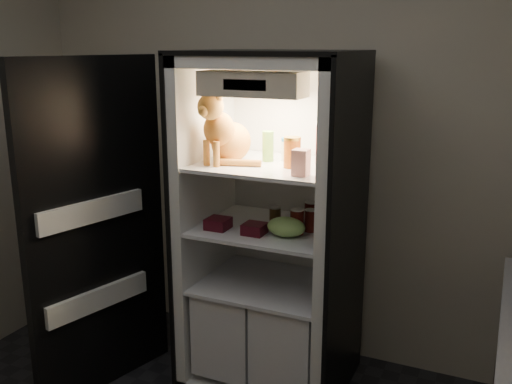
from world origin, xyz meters
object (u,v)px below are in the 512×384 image
refrigerator (273,248)px  berry_box_right (254,229)px  cream_carton (301,163)px  soda_can_c (297,222)px  grape_bag (286,227)px  soda_can_b (311,220)px  tabby_cat (225,134)px  berry_box_left (218,223)px  pepper_jar (328,143)px  condiment_jar (275,214)px  mayo_tub (290,149)px  salsa_jar (292,152)px  soda_can_a (311,214)px  parmesan_shaker (268,146)px

refrigerator → berry_box_right: 0.28m
cream_carton → refrigerator: bearing=133.9°
soda_can_c → grape_bag: soda_can_c is taller
refrigerator → berry_box_right: bearing=-94.9°
soda_can_b → grape_bag: size_ratio=0.59×
soda_can_c → tabby_cat: bearing=-177.9°
cream_carton → berry_box_left: bearing=174.6°
refrigerator → grape_bag: size_ratio=9.26×
refrigerator → berry_box_right: refrigerator is taller
pepper_jar → condiment_jar: size_ratio=2.55×
condiment_jar → tabby_cat: bearing=-143.7°
condiment_jar → berry_box_right: size_ratio=0.79×
mayo_tub → berry_box_left: size_ratio=1.06×
salsa_jar → soda_can_a: 0.40m
pepper_jar → soda_can_a: 0.41m
pepper_jar → berry_box_left: (-0.52, -0.25, -0.43)m
parmesan_shaker → berry_box_left: bearing=-133.9°
soda_can_b → soda_can_c: 0.09m
cream_carton → soda_can_c: cream_carton is taller
parmesan_shaker → mayo_tub: 0.12m
soda_can_a → berry_box_right: soda_can_a is taller
parmesan_shaker → soda_can_b: parmesan_shaker is taller
soda_can_a → berry_box_right: size_ratio=1.19×
soda_can_a → soda_can_c: bearing=-97.2°
mayo_tub → condiment_jar: size_ratio=1.41×
salsa_jar → soda_can_c: 0.36m
soda_can_c → soda_can_a: bearing=82.8°
soda_can_c → condiment_jar: size_ratio=1.51×
condiment_jar → grape_bag: 0.26m
cream_carton → berry_box_left: 0.62m
salsa_jar → berry_box_right: size_ratio=1.40×
mayo_tub → salsa_jar: (0.08, -0.16, 0.02)m
tabby_cat → soda_can_a: tabby_cat is taller
mayo_tub → berry_box_right: (-0.09, -0.26, -0.38)m
parmesan_shaker → salsa_jar: 0.20m
soda_can_c → mayo_tub: bearing=123.7°
soda_can_b → soda_can_c: (-0.05, -0.07, 0.01)m
refrigerator → soda_can_a: (0.20, 0.05, 0.22)m
pepper_jar → cream_carton: bearing=-98.1°
parmesan_shaker → berry_box_right: (0.01, -0.21, -0.40)m
tabby_cat → soda_can_c: (0.41, 0.01, -0.44)m
mayo_tub → grape_bag: mayo_tub is taller
soda_can_b → condiment_jar: size_ratio=1.35×
grape_bag → refrigerator: bearing=129.5°
condiment_jar → grape_bag: bearing=-54.5°
soda_can_c → berry_box_left: size_ratio=1.13×
grape_bag → tabby_cat: bearing=173.2°
tabby_cat → parmesan_shaker: tabby_cat is taller
refrigerator → soda_can_a: bearing=12.5°
refrigerator → tabby_cat: (-0.23, -0.13, 0.65)m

